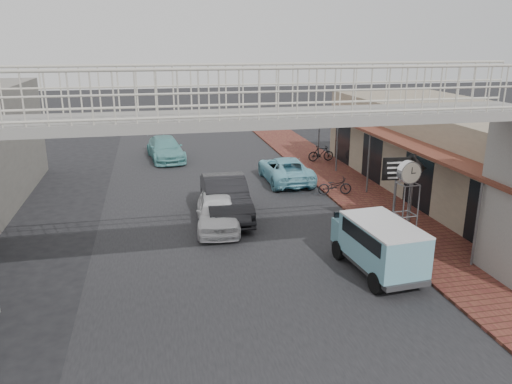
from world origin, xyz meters
name	(u,v)px	position (x,y,z in m)	size (l,w,h in m)	color
ground	(240,248)	(0.00, 0.00, 0.00)	(120.00, 120.00, 0.00)	black
road_strip	(240,248)	(0.00, 0.00, 0.01)	(10.00, 60.00, 0.01)	black
sidewalk	(377,207)	(6.50, 3.00, 0.05)	(3.00, 40.00, 0.10)	brown
shophouse_row	(462,153)	(10.97, 4.00, 2.01)	(7.20, 18.00, 4.00)	gray
footbridge	(268,195)	(0.00, -4.00, 3.18)	(16.40, 2.40, 6.34)	gray
white_hatchback	(217,211)	(-0.50, 2.15, 0.66)	(1.57, 3.90, 1.33)	white
dark_sedan	(225,197)	(0.00, 3.40, 0.80)	(1.70, 4.87, 1.61)	black
angkot_curb	(285,169)	(3.74, 7.88, 0.63)	(2.10, 4.56, 1.27)	#7FCBDD
angkot_far	(166,149)	(-2.00, 14.05, 0.67)	(1.86, 4.58, 1.33)	#66B0B1
angkot_van	(379,240)	(3.81, -2.73, 1.08)	(1.86, 3.60, 1.71)	black
motorcycle_near	(335,186)	(5.30, 4.96, 0.51)	(0.54, 1.54, 0.81)	black
motorcycle_far	(321,153)	(6.84, 11.33, 0.56)	(0.43, 1.53, 0.92)	black
street_clock	(409,177)	(5.30, -1.48, 2.67)	(0.78, 0.65, 3.10)	#59595B
arrow_sign	(416,169)	(6.58, 0.29, 2.41)	(1.69, 1.09, 2.86)	#59595B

